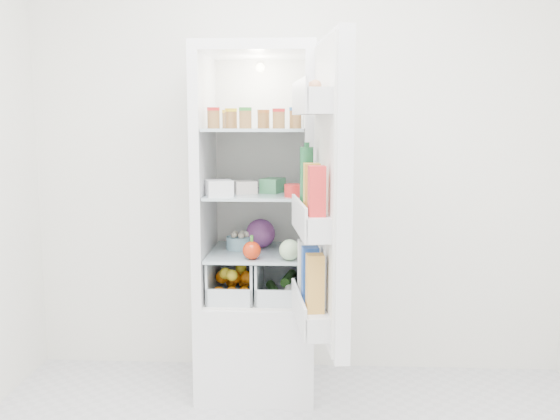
# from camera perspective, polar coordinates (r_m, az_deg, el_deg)

# --- Properties ---
(room_walls) EXTENTS (3.02, 3.02, 2.61)m
(room_walls) POSITION_cam_1_polar(r_m,az_deg,el_deg) (2.02, 0.55, 12.92)
(room_walls) COLOR white
(room_walls) RESTS_ON ground
(refrigerator) EXTENTS (0.60, 0.60, 1.80)m
(refrigerator) POSITION_cam_1_polar(r_m,az_deg,el_deg) (3.36, -1.98, -4.92)
(refrigerator) COLOR white
(refrigerator) RESTS_ON ground
(shelf_low) EXTENTS (0.49, 0.53, 0.01)m
(shelf_low) POSITION_cam_1_polar(r_m,az_deg,el_deg) (3.28, -2.08, -3.89)
(shelf_low) COLOR #A6BBC3
(shelf_low) RESTS_ON refrigerator
(shelf_mid) EXTENTS (0.49, 0.53, 0.02)m
(shelf_mid) POSITION_cam_1_polar(r_m,az_deg,el_deg) (3.23, -2.11, 1.49)
(shelf_mid) COLOR #A6BBC3
(shelf_mid) RESTS_ON refrigerator
(shelf_top) EXTENTS (0.49, 0.53, 0.02)m
(shelf_top) POSITION_cam_1_polar(r_m,az_deg,el_deg) (3.21, -2.14, 7.36)
(shelf_top) COLOR #A6BBC3
(shelf_top) RESTS_ON refrigerator
(crisper_left) EXTENTS (0.23, 0.46, 0.22)m
(crisper_left) POSITION_cam_1_polar(r_m,az_deg,el_deg) (3.32, -4.19, -6.06)
(crisper_left) COLOR silver
(crisper_left) RESTS_ON refrigerator
(crisper_right) EXTENTS (0.23, 0.46, 0.22)m
(crisper_right) POSITION_cam_1_polar(r_m,az_deg,el_deg) (3.30, 0.06, -6.13)
(crisper_right) COLOR silver
(crisper_right) RESTS_ON refrigerator
(condiment_jars) EXTENTS (0.46, 0.32, 0.08)m
(condiment_jars) POSITION_cam_1_polar(r_m,az_deg,el_deg) (3.13, -2.71, 8.26)
(condiment_jars) COLOR #B21919
(condiment_jars) RESTS_ON shelf_top
(squeeze_bottle) EXTENTS (0.05, 0.05, 0.17)m
(squeeze_bottle) POSITION_cam_1_polar(r_m,az_deg,el_deg) (3.33, 1.77, 9.01)
(squeeze_bottle) COLOR white
(squeeze_bottle) RESTS_ON shelf_top
(tub_white) EXTENTS (0.16, 0.16, 0.08)m
(tub_white) POSITION_cam_1_polar(r_m,az_deg,el_deg) (3.07, -5.58, 2.00)
(tub_white) COLOR silver
(tub_white) RESTS_ON shelf_mid
(tub_cream) EXTENTS (0.14, 0.14, 0.06)m
(tub_cream) POSITION_cam_1_polar(r_m,az_deg,el_deg) (3.19, -3.27, 2.11)
(tub_cream) COLOR silver
(tub_cream) RESTS_ON shelf_mid
(tin_red) EXTENTS (0.11, 0.11, 0.06)m
(tin_red) POSITION_cam_1_polar(r_m,az_deg,el_deg) (3.04, 1.25, 1.80)
(tin_red) COLOR red
(tin_red) RESTS_ON shelf_mid
(foil_tray) EXTENTS (0.18, 0.15, 0.04)m
(foil_tray) POSITION_cam_1_polar(r_m,az_deg,el_deg) (3.34, -4.32, 2.17)
(foil_tray) COLOR silver
(foil_tray) RESTS_ON shelf_mid
(tub_green) EXTENTS (0.13, 0.15, 0.07)m
(tub_green) POSITION_cam_1_polar(r_m,az_deg,el_deg) (3.21, -0.68, 2.26)
(tub_green) COLOR #3F8C58
(tub_green) RESTS_ON shelf_mid
(red_cabbage) EXTENTS (0.16, 0.16, 0.16)m
(red_cabbage) POSITION_cam_1_polar(r_m,az_deg,el_deg) (3.35, -1.79, -2.15)
(red_cabbage) COLOR #5B2060
(red_cabbage) RESTS_ON shelf_low
(bell_pepper) EXTENTS (0.09, 0.09, 0.09)m
(bell_pepper) POSITION_cam_1_polar(r_m,az_deg,el_deg) (3.07, -2.60, -3.71)
(bell_pepper) COLOR red
(bell_pepper) RESTS_ON shelf_low
(mushroom_bowl) EXTENTS (0.15, 0.15, 0.07)m
(mushroom_bowl) POSITION_cam_1_polar(r_m,az_deg,el_deg) (3.32, -3.68, -3.02)
(mushroom_bowl) COLOR #83B2C4
(mushroom_bowl) RESTS_ON shelf_low
(salad_bag) EXTENTS (0.10, 0.10, 0.10)m
(salad_bag) POSITION_cam_1_polar(r_m,az_deg,el_deg) (3.05, 0.90, -3.67)
(salad_bag) COLOR #A9CC99
(salad_bag) RESTS_ON shelf_low
(citrus_pile) EXTENTS (0.20, 0.31, 0.16)m
(citrus_pile) POSITION_cam_1_polar(r_m,az_deg,el_deg) (3.31, -4.22, -6.58)
(citrus_pile) COLOR orange
(citrus_pile) RESTS_ON refrigerator
(veg_pile) EXTENTS (0.16, 0.30, 0.10)m
(veg_pile) POSITION_cam_1_polar(r_m,az_deg,el_deg) (3.31, 0.14, -6.93)
(veg_pile) COLOR #234D19
(veg_pile) RESTS_ON refrigerator
(fridge_door) EXTENTS (0.24, 0.60, 1.30)m
(fridge_door) POSITION_cam_1_polar(r_m,az_deg,el_deg) (2.64, 4.15, 0.95)
(fridge_door) COLOR white
(fridge_door) RESTS_ON refrigerator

